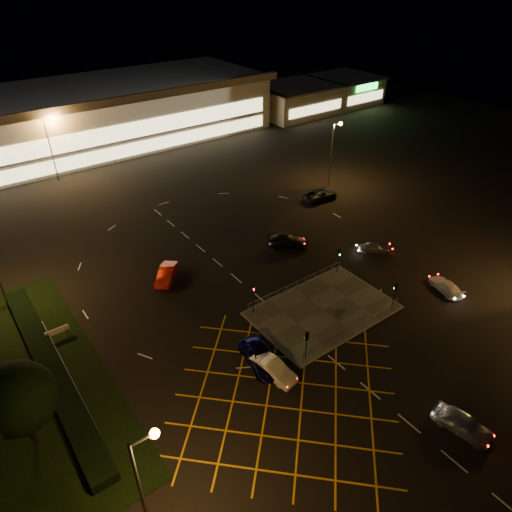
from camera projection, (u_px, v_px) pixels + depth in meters
ground at (296, 308)px, 47.51m from camera, size 180.00×180.00×0.00m
pedestrian_island at (323, 310)px, 47.12m from camera, size 14.00×9.00×0.12m
hedge at (51, 369)px, 39.85m from camera, size 2.00×26.00×1.00m
supermarket at (84, 117)px, 86.23m from camera, size 72.00×26.50×10.50m
retail_unit_a at (295, 99)px, 104.86m from camera, size 18.80×14.80×6.35m
retail_unit_b at (345, 89)px, 112.79m from camera, size 14.80×14.80×6.35m
streetlight_sw at (146, 479)px, 25.13m from camera, size 1.78×0.56×10.03m
streetlight_ne at (334, 146)px, 69.48m from camera, size 1.78×0.56×10.03m
streetlight_far_left at (52, 140)px, 71.42m from camera, size 1.78×0.56×10.03m
streetlight_far_right at (251, 98)px, 92.62m from camera, size 1.78×0.56×10.03m
signal_sw at (307, 340)px, 40.19m from camera, size 0.28×0.30×3.15m
signal_se at (395, 290)px, 46.15m from camera, size 0.28×0.30×3.15m
signal_nw at (253, 295)px, 45.56m from camera, size 0.28×0.30×3.15m
signal_ne at (339, 256)px, 51.52m from camera, size 0.28×0.30×3.15m
tree_e at (18, 399)px, 32.05m from camera, size 5.40×5.40×7.35m
car_near_silver at (463, 423)px, 34.84m from camera, size 2.64×4.85×1.57m
car_queue_white at (273, 369)px, 39.50m from camera, size 2.26×4.70×1.49m
car_left_blue at (262, 357)px, 40.62m from camera, size 3.48×5.85×1.52m
car_far_dkgrey at (287, 241)px, 57.33m from camera, size 5.19×4.62×1.45m
car_right_silver at (374, 247)px, 56.26m from camera, size 3.92×3.31×1.27m
car_circ_red at (167, 274)px, 51.22m from camera, size 4.28×4.55×1.53m
car_east_grey at (320, 195)px, 68.38m from camera, size 5.58×2.91×1.50m
car_approach_white at (446, 286)px, 49.61m from camera, size 2.87×4.59×1.24m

